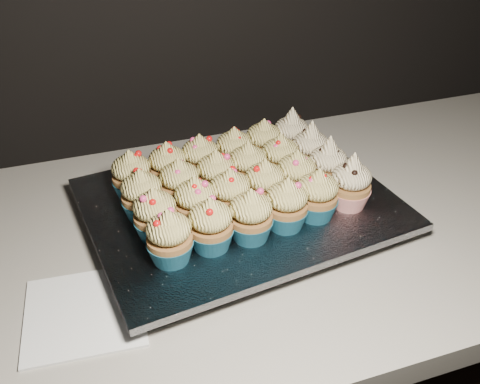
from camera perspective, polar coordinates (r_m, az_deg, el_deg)
The scene contains 29 objects.
cabinet at distance 1.23m, azimuth 6.83°, elevation -19.66°, with size 2.40×0.60×0.86m, color black.
worktop at distance 0.91m, azimuth 8.73°, elevation -2.59°, with size 2.44×0.64×0.04m, color beige.
napkin at distance 0.73m, azimuth -16.24°, elevation -12.19°, with size 0.15×0.15×0.00m, color white.
baking_tray at distance 0.86m, azimuth -0.00°, elevation -2.16°, with size 0.43×0.33×0.02m, color black.
foil_lining at distance 0.85m, azimuth -0.00°, elevation -1.23°, with size 0.46×0.36×0.01m, color silver.
cupcake_0 at distance 0.71m, azimuth -7.53°, elevation -4.86°, with size 0.06×0.06×0.08m.
cupcake_1 at distance 0.73m, azimuth -3.14°, elevation -3.57°, with size 0.06×0.06×0.08m.
cupcake_2 at distance 0.74m, azimuth 1.16°, elevation -2.60°, with size 0.06×0.06×0.08m.
cupcake_3 at distance 0.77m, azimuth 4.99°, elevation -1.38°, with size 0.06×0.06×0.08m.
cupcake_4 at distance 0.79m, azimuth 8.24°, elevation -0.36°, with size 0.06×0.06×0.08m.
cupcake_5 at distance 0.83m, azimuth 11.74°, elevation 0.89°, with size 0.06×0.06×0.10m.
cupcake_6 at distance 0.76m, azimuth -9.02°, elevation -2.43°, with size 0.06×0.06×0.08m.
cupcake_7 at distance 0.77m, azimuth -4.76°, elevation -1.16°, with size 0.06×0.06×0.08m.
cupcake_8 at distance 0.79m, azimuth -1.06°, elevation -0.28°, with size 0.06×0.06×0.08m.
cupcake_9 at distance 0.81m, azimuth 2.64°, elevation 0.75°, with size 0.06×0.06×0.08m.
cupcake_10 at distance 0.84m, azimuth 5.99°, elevation 1.74°, with size 0.06×0.06×0.08m.
cupcake_11 at distance 0.86m, azimuth 9.33°, elevation 2.77°, with size 0.06×0.06×0.10m.
cupcake_12 at distance 0.80m, azimuth -10.40°, elevation -0.36°, with size 0.06×0.06×0.08m.
cupcake_13 at distance 0.82m, azimuth -6.43°, elevation 0.85°, with size 0.06×0.06×0.08m.
cupcake_14 at distance 0.83m, azimuth -2.54°, elevation 1.78°, with size 0.06×0.06×0.08m.
cupcake_15 at distance 0.85m, azimuth 0.86°, elevation 2.71°, with size 0.06×0.06×0.08m.
cupcake_16 at distance 0.88m, azimuth 4.28°, elevation 3.57°, with size 0.06×0.06×0.08m.
cupcake_17 at distance 0.90m, azimuth 7.48°, elevation 4.48°, with size 0.06×0.06×0.10m.
cupcake_18 at distance 0.85m, azimuth -11.46°, elevation 1.70°, with size 0.06×0.06×0.08m.
cupcake_19 at distance 0.86m, azimuth -7.68°, elevation 2.65°, with size 0.06×0.06×0.08m.
cupcake_20 at distance 0.88m, azimuth -4.25°, elevation 3.52°, with size 0.06×0.06×0.08m.
cupcake_21 at distance 0.90m, azimuth -0.61°, elevation 4.35°, with size 0.06×0.06×0.08m.
cupcake_22 at distance 0.92m, azimuth 2.53°, elevation 5.25°, with size 0.06×0.06×0.08m.
cupcake_23 at distance 0.95m, azimuth 5.46°, elevation 6.05°, with size 0.06×0.06×0.10m.
Camera 1 is at (-0.36, 1.06, 1.42)m, focal length 40.00 mm.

